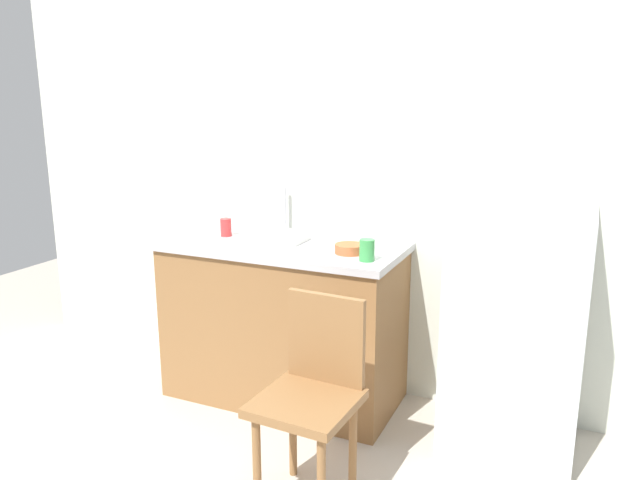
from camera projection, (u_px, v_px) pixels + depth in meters
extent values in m
plane|color=#BCB2A3|center=(285.00, 469.00, 2.85)|extent=(8.00, 8.00, 0.00)
cube|color=silver|center=(363.00, 175.00, 3.45)|extent=(4.80, 0.10, 2.54)
cube|color=olive|center=(284.00, 324.00, 3.46)|extent=(1.31, 0.60, 0.88)
cube|color=#B7B7BC|center=(283.00, 246.00, 3.36)|extent=(1.35, 0.64, 0.04)
cylinder|color=#B7B7BC|center=(285.00, 210.00, 3.59)|extent=(0.02, 0.02, 0.27)
cube|color=silver|center=(516.00, 330.00, 2.93)|extent=(0.62, 0.58, 1.22)
cylinder|color=olive|center=(257.00, 465.00, 2.51)|extent=(0.04, 0.04, 0.45)
cylinder|color=olive|center=(293.00, 430.00, 2.77)|extent=(0.04, 0.04, 0.45)
cylinder|color=olive|center=(353.00, 447.00, 2.63)|extent=(0.04, 0.04, 0.45)
cube|color=olive|center=(306.00, 403.00, 2.51)|extent=(0.42, 0.42, 0.04)
cube|color=olive|center=(326.00, 338.00, 2.62)|extent=(0.36, 0.05, 0.40)
cube|color=white|center=(281.00, 236.00, 3.39)|extent=(0.28, 0.20, 0.05)
cylinder|color=#B25B33|center=(350.00, 249.00, 3.12)|extent=(0.16, 0.16, 0.05)
cylinder|color=green|center=(367.00, 250.00, 2.97)|extent=(0.08, 0.08, 0.11)
cylinder|color=red|center=(226.00, 227.00, 3.50)|extent=(0.06, 0.06, 0.10)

